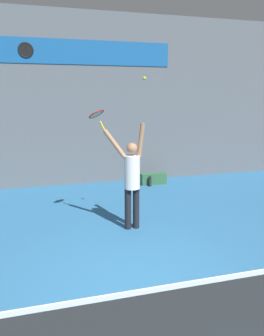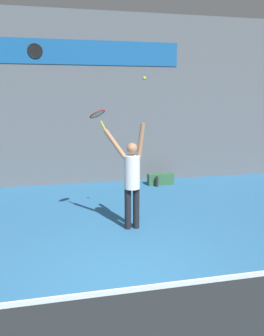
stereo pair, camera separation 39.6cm
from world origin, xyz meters
name	(u,v)px [view 1 (the left image)]	position (x,y,z in m)	size (l,w,h in m)	color
ground_plane	(137,296)	(0.00, 0.00, 0.00)	(18.00, 18.00, 0.00)	teal
back_wall	(78,101)	(0.00, 6.09, 2.50)	(18.00, 0.10, 5.00)	slate
sponsor_banner	(77,52)	(0.00, 6.03, 3.85)	(5.52, 0.02, 0.68)	#195B9E
scoreboard_clock	(26,50)	(-1.38, 6.01, 3.85)	(0.41, 0.04, 0.41)	black
court_net	(176,327)	(0.00, -1.28, 0.50)	(8.81, 0.07, 1.06)	#333333
tennis_player	(132,177)	(0.56, 2.26, 1.08)	(0.79, 0.49, 2.13)	black
tennis_racket	(97,115)	(-0.04, 2.64, 2.27)	(0.44, 0.44, 0.42)	yellow
tennis_ball	(144,78)	(0.78, 2.17, 2.95)	(0.07, 0.07, 0.07)	#CCDB2D
water_bottle	(150,182)	(1.94, 5.17, 0.14)	(0.09, 0.09, 0.32)	#262628
equipment_bag	(153,179)	(2.12, 5.39, 0.17)	(0.78, 0.26, 0.33)	#33663F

